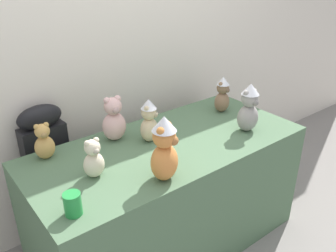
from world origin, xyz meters
name	(u,v)px	position (x,y,z in m)	size (l,w,h in m)	color
wall_back	(110,41)	(0.00, 0.89, 1.30)	(7.00, 0.08, 2.60)	silver
display_table	(168,196)	(0.00, 0.25, 0.39)	(1.74, 0.79, 0.79)	#4C6B4C
instrument_case	(50,176)	(-0.58, 0.77, 0.51)	(0.29, 0.13, 1.02)	black
teddy_bear_ginger	(164,149)	(-0.24, -0.03, 0.96)	(0.20, 0.19, 0.35)	#D17F3D
teddy_bear_honey	(44,142)	(-0.65, 0.54, 0.89)	(0.12, 0.11, 0.22)	tan
teddy_bear_sand	(149,121)	(-0.07, 0.35, 0.92)	(0.16, 0.16, 0.28)	#CCB78E
teddy_bear_blush	(114,120)	(-0.23, 0.50, 0.92)	(0.16, 0.15, 0.29)	beige
teddy_bear_ash	(249,108)	(0.52, 0.08, 0.94)	(0.15, 0.13, 0.32)	gray
teddy_bear_cream	(94,159)	(-0.52, 0.21, 0.89)	(0.12, 0.10, 0.22)	beige
teddy_bear_mocha	(222,95)	(0.61, 0.40, 0.92)	(0.13, 0.12, 0.26)	#7F6047
party_cup_green	(73,204)	(-0.73, -0.01, 0.84)	(0.08, 0.08, 0.11)	#238C3D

